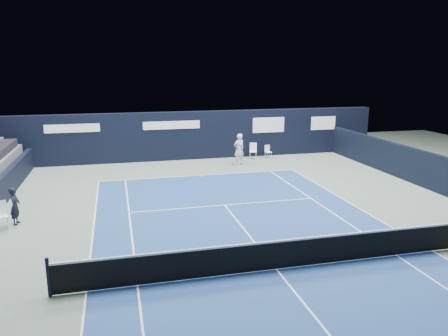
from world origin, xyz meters
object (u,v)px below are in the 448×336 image
object	(u,v)px
tennis_net	(277,254)
tennis_player	(239,149)
line_judge_chair	(0,213)
folding_chair_back_a	(253,150)
folding_chair_back_b	(268,151)

from	to	relation	value
tennis_net	tennis_player	size ratio (longest dim) A/B	6.71
line_judge_chair	tennis_player	size ratio (longest dim) A/B	0.56
folding_chair_back_a	tennis_net	world-z (taller)	tennis_net
tennis_net	tennis_player	world-z (taller)	tennis_player
folding_chair_back_b	line_judge_chair	world-z (taller)	line_judge_chair
folding_chair_back_b	tennis_player	bearing A→B (deg)	-157.07
line_judge_chair	tennis_net	world-z (taller)	tennis_net
folding_chair_back_a	tennis_player	world-z (taller)	tennis_player
folding_chair_back_b	line_judge_chair	xyz separation A→B (m)	(-14.08, -9.85, 0.13)
tennis_net	folding_chair_back_b	bearing A→B (deg)	71.30
tennis_player	tennis_net	bearing A→B (deg)	-101.44
folding_chair_back_a	folding_chair_back_b	world-z (taller)	folding_chair_back_a
folding_chair_back_a	folding_chair_back_b	size ratio (longest dim) A/B	1.22
folding_chair_back_a	tennis_player	bearing A→B (deg)	-114.25
folding_chair_back_b	tennis_net	bearing A→B (deg)	-117.34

